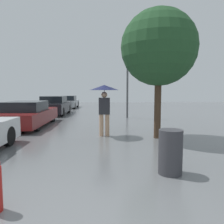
# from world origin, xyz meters

# --- Properties ---
(pedestrian) EXTENTS (1.09, 1.09, 1.92)m
(pedestrian) POSITION_xyz_m (0.43, 5.63, 1.53)
(pedestrian) COLOR tan
(pedestrian) RESTS_ON ground_plane
(parked_car_second) EXTENTS (1.83, 4.51, 1.21)m
(parked_car_second) POSITION_xyz_m (-3.26, 8.07, 0.56)
(parked_car_second) COLOR maroon
(parked_car_second) RESTS_ON ground_plane
(parked_car_third) EXTENTS (1.78, 4.22, 1.33)m
(parked_car_third) POSITION_xyz_m (-3.19, 13.42, 0.62)
(parked_car_third) COLOR black
(parked_car_third) RESTS_ON ground_plane
(parked_car_farthest) EXTENTS (1.72, 4.12, 1.22)m
(parked_car_farthest) POSITION_xyz_m (-3.23, 19.55, 0.57)
(parked_car_farthest) COLOR #9EA3A8
(parked_car_farthest) RESTS_ON ground_plane
(tree) EXTENTS (2.67, 2.67, 4.54)m
(tree) POSITION_xyz_m (2.34, 5.23, 3.19)
(tree) COLOR #473323
(tree) RESTS_ON ground_plane
(street_lamp) EXTENTS (0.25, 0.25, 4.47)m
(street_lamp) POSITION_xyz_m (1.86, 11.15, 2.55)
(street_lamp) COLOR #515456
(street_lamp) RESTS_ON ground_plane
(trash_bin) EXTENTS (0.49, 0.49, 0.92)m
(trash_bin) POSITION_xyz_m (1.79, 1.82, 0.46)
(trash_bin) COLOR #38383D
(trash_bin) RESTS_ON ground_plane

